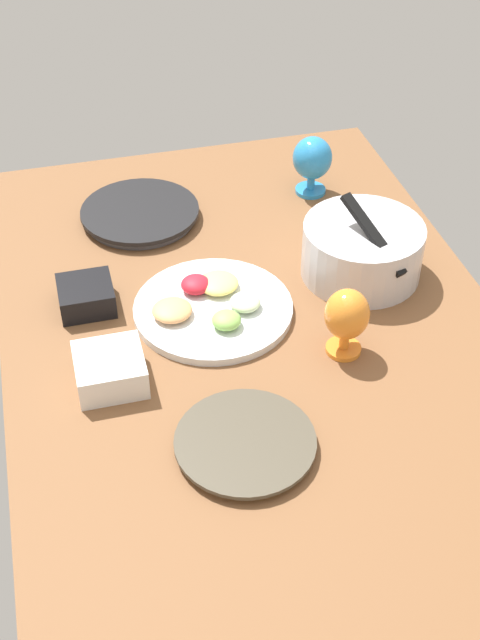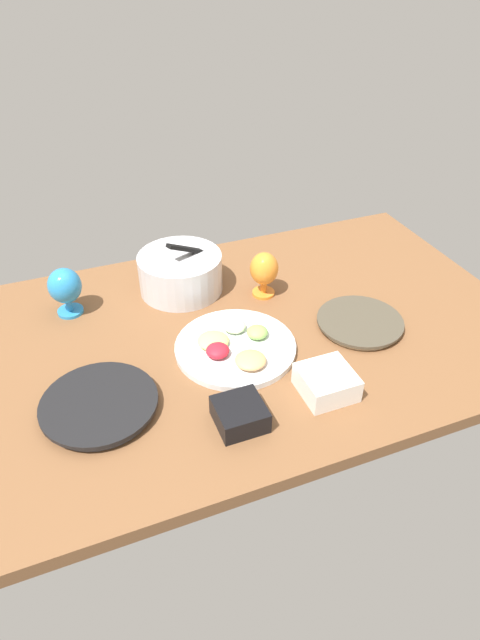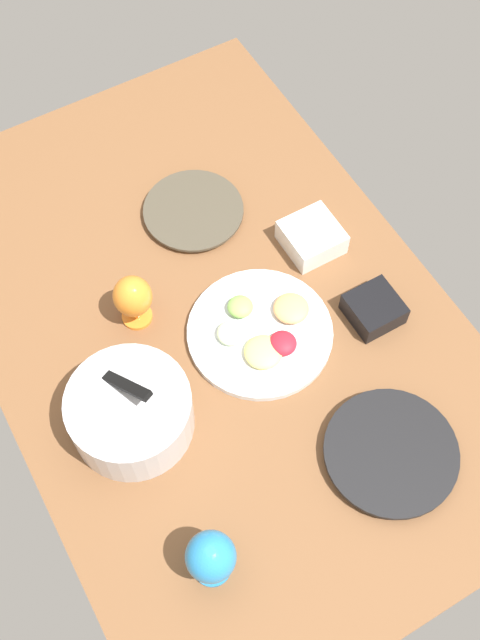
{
  "view_description": "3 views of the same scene",
  "coord_description": "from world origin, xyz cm",
  "px_view_note": "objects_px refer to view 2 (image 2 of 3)",
  "views": [
    {
      "loc": [
        126.21,
        -36.45,
        115.61
      ],
      "look_at": [
        -1.59,
        -3.38,
        3.33
      ],
      "focal_mm": 47.47,
      "sensor_mm": 36.0,
      "label": 1
    },
    {
      "loc": [
        -50.2,
        -115.24,
        97.34
      ],
      "look_at": [
        -4.64,
        1.09,
        3.33
      ],
      "focal_mm": 30.09,
      "sensor_mm": 36.0,
      "label": 2
    },
    {
      "loc": [
        -80.93,
        39.15,
        159.9
      ],
      "look_at": [
        -5.25,
        -4.28,
        3.33
      ],
      "focal_mm": 43.58,
      "sensor_mm": 36.0,
      "label": 3
    }
  ],
  "objects_px": {
    "fruit_platter": "(235,346)",
    "square_bowl_black": "(240,413)",
    "dinner_plate_right": "(360,323)",
    "hurricane_glass_orange": "(264,270)",
    "mixing_bowl": "(181,271)",
    "dinner_plate_left": "(99,405)",
    "square_bowl_white": "(327,381)",
    "hurricane_glass_blue": "(65,287)"
  },
  "relations": [
    {
      "from": "square_bowl_white",
      "to": "square_bowl_black",
      "type": "distance_m",
      "value": 0.24
    },
    {
      "from": "hurricane_glass_blue",
      "to": "square_bowl_white",
      "type": "relative_size",
      "value": 1.16
    },
    {
      "from": "dinner_plate_right",
      "to": "mixing_bowl",
      "type": "height_order",
      "value": "mixing_bowl"
    },
    {
      "from": "dinner_plate_right",
      "to": "square_bowl_white",
      "type": "height_order",
      "value": "square_bowl_white"
    },
    {
      "from": "hurricane_glass_orange",
      "to": "square_bowl_black",
      "type": "height_order",
      "value": "hurricane_glass_orange"
    },
    {
      "from": "square_bowl_black",
      "to": "hurricane_glass_orange",
      "type": "bearing_deg",
      "value": 60.75
    },
    {
      "from": "mixing_bowl",
      "to": "square_bowl_black",
      "type": "xyz_separation_m",
      "value": [
        -0.03,
        -0.61,
        -0.04
      ]
    },
    {
      "from": "dinner_plate_right",
      "to": "mixing_bowl",
      "type": "bearing_deg",
      "value": 138.77
    },
    {
      "from": "mixing_bowl",
      "to": "square_bowl_black",
      "type": "distance_m",
      "value": 0.61
    },
    {
      "from": "square_bowl_black",
      "to": "fruit_platter",
      "type": "bearing_deg",
      "value": 71.57
    },
    {
      "from": "hurricane_glass_blue",
      "to": "square_bowl_black",
      "type": "height_order",
      "value": "hurricane_glass_blue"
    },
    {
      "from": "mixing_bowl",
      "to": "square_bowl_white",
      "type": "xyz_separation_m",
      "value": [
        0.21,
        -0.59,
        -0.03
      ]
    },
    {
      "from": "square_bowl_black",
      "to": "dinner_plate_right",
      "type": "bearing_deg",
      "value": 25.66
    },
    {
      "from": "fruit_platter",
      "to": "square_bowl_black",
      "type": "height_order",
      "value": "square_bowl_black"
    },
    {
      "from": "hurricane_glass_orange",
      "to": "square_bowl_black",
      "type": "xyz_separation_m",
      "value": [
        -0.27,
        -0.48,
        -0.06
      ]
    },
    {
      "from": "dinner_plate_right",
      "to": "fruit_platter",
      "type": "relative_size",
      "value": 0.75
    },
    {
      "from": "hurricane_glass_orange",
      "to": "square_bowl_white",
      "type": "bearing_deg",
      "value": -93.48
    },
    {
      "from": "fruit_platter",
      "to": "square_bowl_white",
      "type": "bearing_deg",
      "value": -56.3
    },
    {
      "from": "square_bowl_white",
      "to": "square_bowl_black",
      "type": "relative_size",
      "value": 1.14
    },
    {
      "from": "hurricane_glass_orange",
      "to": "hurricane_glass_blue",
      "type": "distance_m",
      "value": 0.61
    },
    {
      "from": "dinner_plate_left",
      "to": "dinner_plate_right",
      "type": "height_order",
      "value": "dinner_plate_left"
    },
    {
      "from": "dinner_plate_left",
      "to": "square_bowl_white",
      "type": "height_order",
      "value": "square_bowl_white"
    },
    {
      "from": "dinner_plate_right",
      "to": "hurricane_glass_blue",
      "type": "distance_m",
      "value": 0.88
    },
    {
      "from": "dinner_plate_right",
      "to": "hurricane_glass_blue",
      "type": "relative_size",
      "value": 1.67
    },
    {
      "from": "mixing_bowl",
      "to": "dinner_plate_right",
      "type": "bearing_deg",
      "value": -41.23
    },
    {
      "from": "mixing_bowl",
      "to": "hurricane_glass_blue",
      "type": "xyz_separation_m",
      "value": [
        -0.36,
        -0.0,
        0.03
      ]
    },
    {
      "from": "mixing_bowl",
      "to": "hurricane_glass_blue",
      "type": "bearing_deg",
      "value": -179.9
    },
    {
      "from": "dinner_plate_right",
      "to": "hurricane_glass_orange",
      "type": "height_order",
      "value": "hurricane_glass_orange"
    },
    {
      "from": "dinner_plate_left",
      "to": "fruit_platter",
      "type": "xyz_separation_m",
      "value": [
        0.39,
        0.09,
        0.0
      ]
    },
    {
      "from": "square_bowl_white",
      "to": "hurricane_glass_orange",
      "type": "bearing_deg",
      "value": 86.52
    },
    {
      "from": "dinner_plate_left",
      "to": "fruit_platter",
      "type": "height_order",
      "value": "fruit_platter"
    },
    {
      "from": "dinner_plate_right",
      "to": "square_bowl_black",
      "type": "height_order",
      "value": "square_bowl_black"
    },
    {
      "from": "mixing_bowl",
      "to": "square_bowl_black",
      "type": "bearing_deg",
      "value": -93.26
    },
    {
      "from": "dinner_plate_right",
      "to": "square_bowl_black",
      "type": "xyz_separation_m",
      "value": [
        -0.47,
        -0.23,
        0.02
      ]
    },
    {
      "from": "fruit_platter",
      "to": "hurricane_glass_blue",
      "type": "relative_size",
      "value": 2.22
    },
    {
      "from": "dinner_plate_right",
      "to": "square_bowl_white",
      "type": "xyz_separation_m",
      "value": [
        -0.23,
        -0.21,
        0.02
      ]
    },
    {
      "from": "mixing_bowl",
      "to": "fruit_platter",
      "type": "height_order",
      "value": "mixing_bowl"
    },
    {
      "from": "mixing_bowl",
      "to": "hurricane_glass_orange",
      "type": "height_order",
      "value": "mixing_bowl"
    },
    {
      "from": "fruit_platter",
      "to": "hurricane_glass_orange",
      "type": "height_order",
      "value": "hurricane_glass_orange"
    },
    {
      "from": "mixing_bowl",
      "to": "hurricane_glass_orange",
      "type": "xyz_separation_m",
      "value": [
        0.24,
        -0.12,
        0.02
      ]
    },
    {
      "from": "hurricane_glass_blue",
      "to": "square_bowl_white",
      "type": "bearing_deg",
      "value": -46.33
    },
    {
      "from": "hurricane_glass_orange",
      "to": "dinner_plate_right",
      "type": "bearing_deg",
      "value": -52.2
    }
  ]
}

